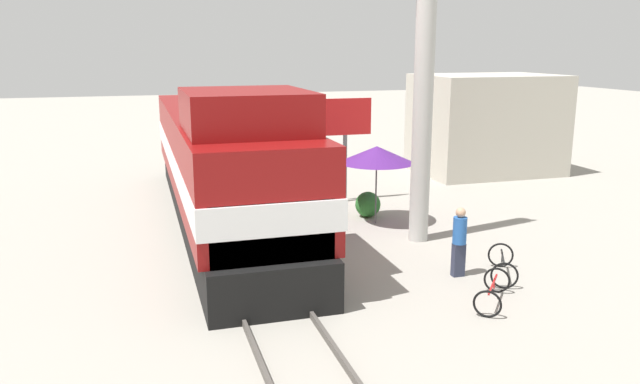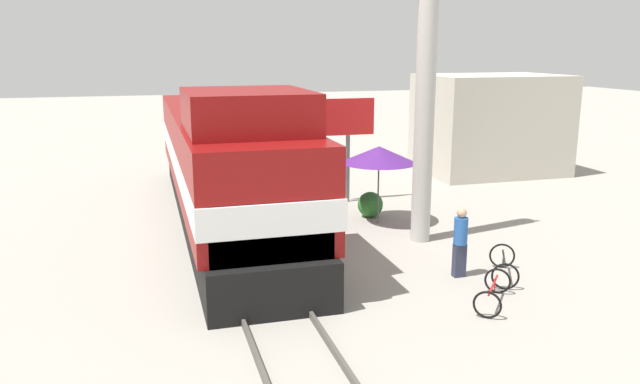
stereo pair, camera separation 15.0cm
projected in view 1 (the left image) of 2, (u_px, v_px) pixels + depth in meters
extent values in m
plane|color=gray|center=(237.00, 246.00, 17.95)|extent=(120.00, 120.00, 0.00)
cube|color=#4C4742|center=(212.00, 245.00, 17.73)|extent=(0.08, 38.88, 0.15)
cube|color=#4C4742|center=(262.00, 241.00, 18.13)|extent=(0.08, 38.88, 0.15)
cube|color=black|center=(223.00, 204.00, 20.40)|extent=(2.89, 16.23, 1.15)
cube|color=maroon|center=(221.00, 150.00, 20.00)|extent=(3.14, 15.58, 2.42)
cube|color=white|center=(221.00, 157.00, 20.05)|extent=(3.18, 15.75, 0.70)
cube|color=white|center=(263.00, 220.00, 13.91)|extent=(2.67, 2.27, 1.33)
cube|color=maroon|center=(246.00, 111.00, 15.06)|extent=(2.95, 3.57, 1.00)
cylinder|color=#B2B2AD|center=(423.00, 90.00, 17.51)|extent=(0.56, 0.56, 8.79)
cylinder|color=#4C4C4C|center=(376.00, 187.00, 19.97)|extent=(0.05, 0.05, 2.39)
cone|color=#4C1E72|center=(377.00, 155.00, 19.73)|extent=(2.39, 2.39, 0.54)
cube|color=#595959|center=(345.00, 169.00, 22.81)|extent=(0.12, 0.12, 2.48)
cube|color=red|center=(345.00, 117.00, 22.38)|extent=(1.95, 0.08, 1.31)
sphere|color=#2D722D|center=(368.00, 204.00, 20.92)|extent=(0.85, 0.85, 0.85)
cube|color=#2D3347|center=(458.00, 260.00, 15.49)|extent=(0.30, 0.20, 0.85)
cylinder|color=#2659A5|center=(460.00, 230.00, 15.32)|extent=(0.34, 0.34, 0.67)
sphere|color=tan|center=(461.00, 212.00, 15.21)|extent=(0.25, 0.25, 0.25)
torus|color=black|center=(501.00, 255.00, 16.13)|extent=(0.59, 0.36, 0.65)
torus|color=black|center=(504.00, 276.00, 14.68)|extent=(0.59, 0.36, 0.65)
cube|color=black|center=(503.00, 258.00, 15.37)|extent=(0.66, 1.15, 0.04)
cylinder|color=black|center=(502.00, 257.00, 15.64)|extent=(0.04, 0.04, 0.27)
torus|color=black|center=(497.00, 280.00, 14.46)|extent=(0.50, 0.43, 0.61)
torus|color=black|center=(487.00, 304.00, 13.11)|extent=(0.50, 0.43, 0.61)
cube|color=#A51919|center=(493.00, 284.00, 13.74)|extent=(0.84, 1.01, 0.04)
cylinder|color=#A51919|center=(494.00, 283.00, 14.00)|extent=(0.04, 0.04, 0.25)
cube|color=#B7B2A3|center=(486.00, 124.00, 28.11)|extent=(6.02, 4.33, 4.39)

